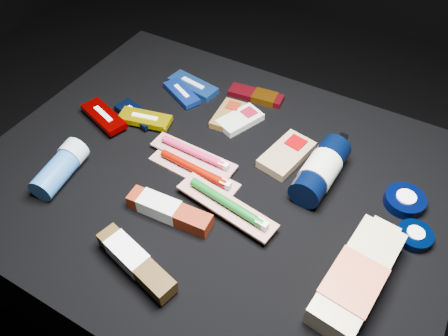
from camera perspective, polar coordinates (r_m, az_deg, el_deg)
The scene contains 21 objects.
ground at distance 1.25m, azimuth -0.84°, elevation -13.09°, with size 3.00×3.00×0.00m, color black.
cloth_table at distance 1.08m, azimuth -0.96°, elevation -7.91°, with size 0.98×0.78×0.40m, color black.
luna_bar_0 at distance 1.14m, azimuth -4.07°, elevation 10.70°, with size 0.14×0.07×0.02m.
luna_bar_1 at distance 1.12m, azimuth -5.55°, elevation 9.72°, with size 0.12×0.09×0.01m.
luna_bar_2 at distance 1.07m, azimuth -11.38°, elevation 6.93°, with size 0.12×0.07×0.02m.
luna_bar_3 at distance 1.05m, azimuth -10.27°, elevation 6.34°, with size 0.13×0.07×0.02m.
luna_bar_4 at distance 1.07m, azimuth -15.43°, elevation 6.53°, with size 0.14×0.09×0.02m.
clif_bar_0 at distance 1.05m, azimuth 0.69°, elevation 7.05°, with size 0.07×0.11×0.02m.
clif_bar_1 at distance 1.04m, azimuth 2.29°, elevation 6.40°, with size 0.09×0.12×0.02m.
clif_bar_2 at distance 0.96m, azimuth 8.36°, elevation 1.93°, with size 0.09×0.14×0.02m.
power_bar at distance 1.11m, azimuth 4.57°, elevation 9.36°, with size 0.14×0.06×0.02m.
lotion_bottle at distance 0.91m, azimuth 12.52°, elevation -0.26°, with size 0.07×0.21×0.07m.
cream_tin_upper at distance 0.94m, azimuth 22.52°, elevation -3.93°, with size 0.08×0.08×0.02m.
cream_tin_lower at distance 0.89m, azimuth 23.61°, elevation -8.09°, with size 0.07×0.07×0.02m.
bodywash_bottle at distance 0.79m, azimuth 16.87°, elevation -13.69°, with size 0.10×0.24×0.05m.
deodorant_stick at distance 0.96m, azimuth -20.57°, elevation -0.00°, with size 0.07×0.14×0.06m.
toothbrush_pack_0 at distance 0.92m, azimuth -3.83°, elevation -0.38°, with size 0.21×0.06×0.02m.
toothbrush_pack_1 at distance 0.95m, azimuth -3.90°, elevation 1.81°, with size 0.20×0.05×0.02m.
toothbrush_pack_2 at distance 0.84m, azimuth 0.47°, elevation -4.86°, with size 0.22×0.08×0.02m.
toothpaste_carton_red at distance 0.85m, azimuth -7.59°, elevation -5.40°, with size 0.17×0.05×0.03m.
toothpaste_carton_green at distance 0.79m, azimuth -11.79°, elevation -11.62°, with size 0.18×0.08×0.03m.
Camera 1 is at (0.32, -0.52, 1.09)m, focal length 35.00 mm.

